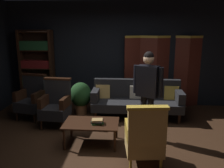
{
  "coord_description": "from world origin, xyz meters",
  "views": [
    {
      "loc": [
        0.37,
        -4.17,
        2.15
      ],
      "look_at": [
        0.0,
        0.8,
        0.95
      ],
      "focal_mm": 38.9,
      "sensor_mm": 36.0,
      "label": 1
    }
  ],
  "objects_px": {
    "velvet_couch": "(137,98)",
    "armchair_wing_right": "(32,98)",
    "coffee_table": "(91,125)",
    "armchair_wing_left": "(56,104)",
    "armchair_gilt_accent": "(145,137)",
    "book_green_cloth": "(97,123)",
    "book_tan_leather": "(97,120)",
    "book_black_cloth": "(97,121)",
    "bookshelf": "(37,66)",
    "standing_figure": "(148,88)",
    "folding_screen": "(164,70)",
    "potted_plant": "(81,96)"
  },
  "relations": [
    {
      "from": "book_green_cloth",
      "to": "standing_figure",
      "type": "bearing_deg",
      "value": 20.65
    },
    {
      "from": "coffee_table",
      "to": "armchair_wing_right",
      "type": "relative_size",
      "value": 0.96
    },
    {
      "from": "book_green_cloth",
      "to": "armchair_wing_left",
      "type": "bearing_deg",
      "value": 140.39
    },
    {
      "from": "book_black_cloth",
      "to": "armchair_wing_left",
      "type": "bearing_deg",
      "value": 140.39
    },
    {
      "from": "bookshelf",
      "to": "book_tan_leather",
      "type": "xyz_separation_m",
      "value": [
        1.95,
        -2.29,
        -0.6
      ]
    },
    {
      "from": "velvet_couch",
      "to": "potted_plant",
      "type": "height_order",
      "value": "velvet_couch"
    },
    {
      "from": "velvet_couch",
      "to": "armchair_wing_right",
      "type": "height_order",
      "value": "armchair_wing_right"
    },
    {
      "from": "armchair_gilt_accent",
      "to": "book_tan_leather",
      "type": "distance_m",
      "value": 1.03
    },
    {
      "from": "standing_figure",
      "to": "potted_plant",
      "type": "distance_m",
      "value": 2.02
    },
    {
      "from": "velvet_couch",
      "to": "book_tan_leather",
      "type": "height_order",
      "value": "velvet_couch"
    },
    {
      "from": "potted_plant",
      "to": "bookshelf",
      "type": "bearing_deg",
      "value": 150.64
    },
    {
      "from": "book_green_cloth",
      "to": "book_tan_leather",
      "type": "xyz_separation_m",
      "value": [
        -0.0,
        0.0,
        0.05
      ]
    },
    {
      "from": "armchair_wing_right",
      "to": "book_green_cloth",
      "type": "distance_m",
      "value": 2.13
    },
    {
      "from": "standing_figure",
      "to": "armchair_gilt_accent",
      "type": "bearing_deg",
      "value": -95.4
    },
    {
      "from": "folding_screen",
      "to": "book_green_cloth",
      "type": "height_order",
      "value": "folding_screen"
    },
    {
      "from": "coffee_table",
      "to": "armchair_wing_right",
      "type": "height_order",
      "value": "armchair_wing_right"
    },
    {
      "from": "velvet_couch",
      "to": "armchair_gilt_accent",
      "type": "height_order",
      "value": "armchair_gilt_accent"
    },
    {
      "from": "potted_plant",
      "to": "book_tan_leather",
      "type": "distance_m",
      "value": 1.66
    },
    {
      "from": "armchair_wing_left",
      "to": "book_green_cloth",
      "type": "xyz_separation_m",
      "value": [
        1.02,
        -0.84,
        -0.05
      ]
    },
    {
      "from": "bookshelf",
      "to": "armchair_wing_left",
      "type": "bearing_deg",
      "value": -57.26
    },
    {
      "from": "coffee_table",
      "to": "standing_figure",
      "type": "distance_m",
      "value": 1.25
    },
    {
      "from": "book_tan_leather",
      "to": "velvet_couch",
      "type": "bearing_deg",
      "value": 64.12
    },
    {
      "from": "bookshelf",
      "to": "book_tan_leather",
      "type": "distance_m",
      "value": 3.06
    },
    {
      "from": "coffee_table",
      "to": "armchair_wing_left",
      "type": "distance_m",
      "value": 1.21
    },
    {
      "from": "standing_figure",
      "to": "potted_plant",
      "type": "height_order",
      "value": "standing_figure"
    },
    {
      "from": "bookshelf",
      "to": "velvet_couch",
      "type": "xyz_separation_m",
      "value": [
        2.7,
        -0.74,
        -0.64
      ]
    },
    {
      "from": "book_black_cloth",
      "to": "armchair_gilt_accent",
      "type": "bearing_deg",
      "value": -37.24
    },
    {
      "from": "armchair_wing_left",
      "to": "book_black_cloth",
      "type": "distance_m",
      "value": 1.32
    },
    {
      "from": "book_green_cloth",
      "to": "book_black_cloth",
      "type": "height_order",
      "value": "book_black_cloth"
    },
    {
      "from": "coffee_table",
      "to": "armchair_wing_left",
      "type": "relative_size",
      "value": 0.96
    },
    {
      "from": "book_green_cloth",
      "to": "book_tan_leather",
      "type": "distance_m",
      "value": 0.05
    },
    {
      "from": "book_black_cloth",
      "to": "book_tan_leather",
      "type": "bearing_deg",
      "value": 180.0
    },
    {
      "from": "velvet_couch",
      "to": "armchair_wing_left",
      "type": "distance_m",
      "value": 1.91
    },
    {
      "from": "velvet_couch",
      "to": "book_green_cloth",
      "type": "relative_size",
      "value": 10.2
    },
    {
      "from": "armchair_gilt_accent",
      "to": "book_green_cloth",
      "type": "height_order",
      "value": "armchair_gilt_accent"
    },
    {
      "from": "armchair_wing_right",
      "to": "potted_plant",
      "type": "xyz_separation_m",
      "value": [
        1.11,
        0.29,
        -0.02
      ]
    },
    {
      "from": "armchair_gilt_accent",
      "to": "velvet_couch",
      "type": "bearing_deg",
      "value": 91.81
    },
    {
      "from": "book_tan_leather",
      "to": "coffee_table",
      "type": "bearing_deg",
      "value": 158.65
    },
    {
      "from": "folding_screen",
      "to": "armchair_gilt_accent",
      "type": "relative_size",
      "value": 2.03
    },
    {
      "from": "coffee_table",
      "to": "book_green_cloth",
      "type": "distance_m",
      "value": 0.14
    },
    {
      "from": "coffee_table",
      "to": "book_tan_leather",
      "type": "relative_size",
      "value": 5.12
    },
    {
      "from": "bookshelf",
      "to": "coffee_table",
      "type": "distance_m",
      "value": 2.98
    },
    {
      "from": "armchair_gilt_accent",
      "to": "book_tan_leather",
      "type": "xyz_separation_m",
      "value": [
        -0.82,
        0.62,
        0.0
      ]
    },
    {
      "from": "velvet_couch",
      "to": "armchair_gilt_accent",
      "type": "relative_size",
      "value": 2.04
    },
    {
      "from": "folding_screen",
      "to": "bookshelf",
      "type": "distance_m",
      "value": 3.43
    },
    {
      "from": "velvet_couch",
      "to": "armchair_wing_right",
      "type": "xyz_separation_m",
      "value": [
        -2.48,
        -0.3,
        0.04
      ]
    },
    {
      "from": "velvet_couch",
      "to": "armchair_wing_right",
      "type": "relative_size",
      "value": 2.04
    },
    {
      "from": "velvet_couch",
      "to": "standing_figure",
      "type": "distance_m",
      "value": 1.34
    },
    {
      "from": "armchair_gilt_accent",
      "to": "armchair_wing_left",
      "type": "relative_size",
      "value": 1.0
    },
    {
      "from": "book_green_cloth",
      "to": "book_black_cloth",
      "type": "bearing_deg",
      "value": 0.0
    }
  ]
}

